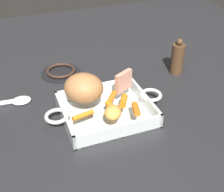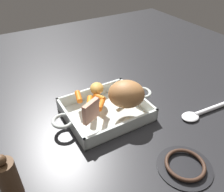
{
  "view_description": "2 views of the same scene",
  "coord_description": "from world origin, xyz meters",
  "px_view_note": "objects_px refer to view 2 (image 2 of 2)",
  "views": [
    {
      "loc": [
        0.26,
        0.74,
        0.61
      ],
      "look_at": [
        -0.02,
        -0.01,
        0.06
      ],
      "focal_mm": 48.23,
      "sensor_mm": 36.0,
      "label": 1
    },
    {
      "loc": [
        -0.32,
        -0.58,
        0.55
      ],
      "look_at": [
        0.03,
        -0.0,
        0.07
      ],
      "focal_mm": 37.49,
      "sensor_mm": 36.0,
      "label": 2
    }
  ],
  "objects_px": {
    "pork_roast": "(126,94)",
    "roast_slice_thick": "(91,111)",
    "roasting_dish": "(106,111)",
    "baby_carrot_southeast": "(101,104)",
    "potato_corner": "(97,88)",
    "baby_carrot_southwest": "(99,97)",
    "baby_carrot_short": "(120,89)",
    "baby_carrot_northeast": "(79,97)",
    "stove_burner_rear": "(185,166)",
    "serving_spoon": "(202,112)",
    "baby_carrot_center_left": "(90,102)",
    "pepper_mill": "(8,179)"
  },
  "relations": [
    {
      "from": "pork_roast",
      "to": "potato_corner",
      "type": "relative_size",
      "value": 2.01
    },
    {
      "from": "baby_carrot_northeast",
      "to": "potato_corner",
      "type": "relative_size",
      "value": 0.87
    },
    {
      "from": "roasting_dish",
      "to": "baby_carrot_southwest",
      "type": "height_order",
      "value": "baby_carrot_southwest"
    },
    {
      "from": "stove_burner_rear",
      "to": "potato_corner",
      "type": "bearing_deg",
      "value": 100.16
    },
    {
      "from": "baby_carrot_northeast",
      "to": "baby_carrot_center_left",
      "type": "height_order",
      "value": "same"
    },
    {
      "from": "baby_carrot_northeast",
      "to": "baby_carrot_short",
      "type": "distance_m",
      "value": 0.16
    },
    {
      "from": "serving_spoon",
      "to": "pepper_mill",
      "type": "distance_m",
      "value": 0.67
    },
    {
      "from": "pork_roast",
      "to": "baby_carrot_center_left",
      "type": "distance_m",
      "value": 0.13
    },
    {
      "from": "potato_corner",
      "to": "pepper_mill",
      "type": "height_order",
      "value": "pepper_mill"
    },
    {
      "from": "pork_roast",
      "to": "potato_corner",
      "type": "xyz_separation_m",
      "value": [
        -0.05,
        0.12,
        -0.03
      ]
    },
    {
      "from": "baby_carrot_center_left",
      "to": "baby_carrot_southeast",
      "type": "bearing_deg",
      "value": -42.58
    },
    {
      "from": "roast_slice_thick",
      "to": "serving_spoon",
      "type": "bearing_deg",
      "value": -18.16
    },
    {
      "from": "pork_roast",
      "to": "stove_burner_rear",
      "type": "bearing_deg",
      "value": -86.27
    },
    {
      "from": "baby_carrot_southeast",
      "to": "baby_carrot_northeast",
      "type": "bearing_deg",
      "value": 122.19
    },
    {
      "from": "baby_carrot_northeast",
      "to": "baby_carrot_center_left",
      "type": "distance_m",
      "value": 0.06
    },
    {
      "from": "baby_carrot_northeast",
      "to": "baby_carrot_southwest",
      "type": "bearing_deg",
      "value": -31.94
    },
    {
      "from": "roast_slice_thick",
      "to": "stove_burner_rear",
      "type": "bearing_deg",
      "value": -59.55
    },
    {
      "from": "pork_roast",
      "to": "baby_carrot_short",
      "type": "bearing_deg",
      "value": 71.12
    },
    {
      "from": "baby_carrot_southwest",
      "to": "pepper_mill",
      "type": "relative_size",
      "value": 0.33
    },
    {
      "from": "stove_burner_rear",
      "to": "baby_carrot_northeast",
      "type": "bearing_deg",
      "value": 110.57
    },
    {
      "from": "roasting_dish",
      "to": "serving_spoon",
      "type": "bearing_deg",
      "value": -29.94
    },
    {
      "from": "baby_carrot_southeast",
      "to": "roasting_dish",
      "type": "bearing_deg",
      "value": 15.58
    },
    {
      "from": "serving_spoon",
      "to": "baby_carrot_short",
      "type": "bearing_deg",
      "value": -41.15
    },
    {
      "from": "baby_carrot_northeast",
      "to": "potato_corner",
      "type": "distance_m",
      "value": 0.08
    },
    {
      "from": "baby_carrot_short",
      "to": "roast_slice_thick",
      "type": "bearing_deg",
      "value": -150.91
    },
    {
      "from": "pork_roast",
      "to": "serving_spoon",
      "type": "relative_size",
      "value": 0.53
    },
    {
      "from": "baby_carrot_short",
      "to": "serving_spoon",
      "type": "bearing_deg",
      "value": -45.41
    },
    {
      "from": "roasting_dish",
      "to": "baby_carrot_southeast",
      "type": "relative_size",
      "value": 6.16
    },
    {
      "from": "baby_carrot_southeast",
      "to": "potato_corner",
      "type": "height_order",
      "value": "potato_corner"
    },
    {
      "from": "baby_carrot_northeast",
      "to": "baby_carrot_short",
      "type": "bearing_deg",
      "value": -10.86
    },
    {
      "from": "baby_carrot_northeast",
      "to": "serving_spoon",
      "type": "xyz_separation_m",
      "value": [
        0.38,
        -0.25,
        -0.05
      ]
    },
    {
      "from": "roast_slice_thick",
      "to": "potato_corner",
      "type": "height_order",
      "value": "roast_slice_thick"
    },
    {
      "from": "baby_carrot_southwest",
      "to": "baby_carrot_center_left",
      "type": "xyz_separation_m",
      "value": [
        -0.04,
        -0.01,
        0.0
      ]
    },
    {
      "from": "pork_roast",
      "to": "roast_slice_thick",
      "type": "bearing_deg",
      "value": -176.43
    },
    {
      "from": "roasting_dish",
      "to": "stove_burner_rear",
      "type": "distance_m",
      "value": 0.33
    },
    {
      "from": "roasting_dish",
      "to": "pork_roast",
      "type": "relative_size",
      "value": 3.15
    },
    {
      "from": "stove_burner_rear",
      "to": "baby_carrot_short",
      "type": "bearing_deg",
      "value": 88.25
    },
    {
      "from": "baby_carrot_southwest",
      "to": "baby_carrot_northeast",
      "type": "relative_size",
      "value": 0.89
    },
    {
      "from": "pepper_mill",
      "to": "serving_spoon",
      "type": "bearing_deg",
      "value": -1.36
    },
    {
      "from": "baby_carrot_southeast",
      "to": "stove_burner_rear",
      "type": "relative_size",
      "value": 0.41
    },
    {
      "from": "pork_roast",
      "to": "roast_slice_thick",
      "type": "distance_m",
      "value": 0.14
    },
    {
      "from": "roasting_dish",
      "to": "pepper_mill",
      "type": "relative_size",
      "value": 2.7
    },
    {
      "from": "baby_carrot_short",
      "to": "baby_carrot_northeast",
      "type": "bearing_deg",
      "value": 169.14
    },
    {
      "from": "pork_roast",
      "to": "baby_carrot_southwest",
      "type": "relative_size",
      "value": 2.61
    },
    {
      "from": "baby_carrot_southwest",
      "to": "potato_corner",
      "type": "distance_m",
      "value": 0.05
    },
    {
      "from": "serving_spoon",
      "to": "baby_carrot_northeast",
      "type": "bearing_deg",
      "value": -29.47
    },
    {
      "from": "baby_carrot_southwest",
      "to": "baby_carrot_northeast",
      "type": "bearing_deg",
      "value": 148.06
    },
    {
      "from": "roasting_dish",
      "to": "baby_carrot_southwest",
      "type": "distance_m",
      "value": 0.05
    },
    {
      "from": "baby_carrot_southwest",
      "to": "baby_carrot_short",
      "type": "distance_m",
      "value": 0.1
    },
    {
      "from": "pork_roast",
      "to": "baby_carrot_southeast",
      "type": "xyz_separation_m",
      "value": [
        -0.08,
        0.04,
        -0.04
      ]
    }
  ]
}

